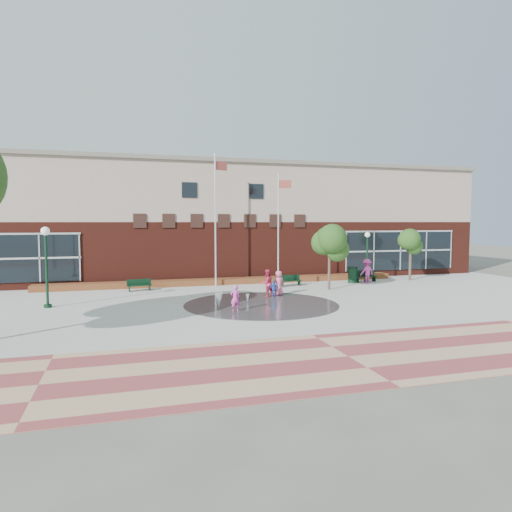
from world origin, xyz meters
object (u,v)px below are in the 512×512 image
object	(u,v)px
flagpole_left	(216,213)
bench_left	(139,287)
child_splash	(235,298)
trash_can	(353,275)
flagpole_right	(279,225)

from	to	relation	value
flagpole_left	bench_left	world-z (taller)	flagpole_left
bench_left	child_splash	world-z (taller)	child_splash
flagpole_left	trash_can	size ratio (longest dim) A/B	7.71
flagpole_left	trash_can	distance (m)	11.02
bench_left	trash_can	world-z (taller)	trash_can
bench_left	trash_can	bearing A→B (deg)	-7.96
flagpole_right	bench_left	size ratio (longest dim) A/B	4.85
trash_can	child_splash	size ratio (longest dim) A/B	0.88
bench_left	trash_can	xyz separation A→B (m)	(15.25, -0.35, 0.35)
flagpole_left	child_splash	distance (m)	10.13
bench_left	child_splash	distance (m)	9.42
flagpole_left	child_splash	size ratio (longest dim) A/B	6.80
child_splash	bench_left	bearing A→B (deg)	-67.00
flagpole_left	flagpole_right	size ratio (longest dim) A/B	1.19
trash_can	bench_left	bearing A→B (deg)	178.67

